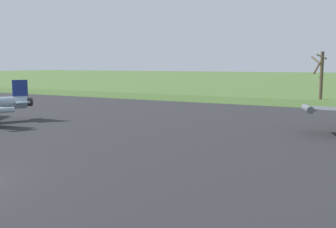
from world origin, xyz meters
TOP-DOWN VIEW (x-y plane):
  - asphalt_apron at (0.00, 15.39)m, footprint 108.34×51.30m
  - grass_verge_strip at (0.00, 47.04)m, footprint 168.34×12.00m
  - bare_tree_far_left at (8.72, 55.85)m, footprint 2.59×3.03m

SIDE VIEW (x-z plane):
  - asphalt_apron at x=0.00m, z-range 0.00..0.05m
  - grass_verge_strip at x=0.00m, z-range 0.00..0.06m
  - bare_tree_far_left at x=8.72m, z-range 0.38..8.05m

